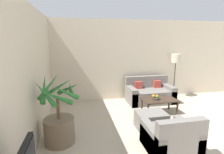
# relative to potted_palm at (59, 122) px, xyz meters

# --- Properties ---
(wall_back) EXTENTS (8.07, 0.06, 2.70)m
(wall_back) POSITION_rel_potted_palm_xyz_m (2.82, 2.41, 0.91)
(wall_back) COLOR beige
(wall_back) RESTS_ON ground_plane
(wall_left) EXTENTS (0.06, 7.77, 2.70)m
(wall_left) POSITION_rel_potted_palm_xyz_m (-0.45, -0.71, 0.91)
(wall_left) COLOR beige
(wall_left) RESTS_ON ground_plane
(potted_palm) EXTENTS (0.88, 0.89, 1.40)m
(potted_palm) POSITION_rel_potted_palm_xyz_m (0.00, 0.00, 0.00)
(potted_palm) COLOR brown
(potted_palm) RESTS_ON ground_plane
(sofa_loveseat) EXTENTS (1.50, 0.82, 0.83)m
(sofa_loveseat) POSITION_rel_potted_palm_xyz_m (2.73, 1.87, -0.16)
(sofa_loveseat) COLOR slate
(sofa_loveseat) RESTS_ON ground_plane
(floor_lamp) EXTENTS (0.31, 0.31, 1.57)m
(floor_lamp) POSITION_rel_potted_palm_xyz_m (3.73, 2.05, 0.89)
(floor_lamp) COLOR #2D2823
(floor_lamp) RESTS_ON ground_plane
(coffee_table) EXTENTS (0.95, 0.53, 0.41)m
(coffee_table) POSITION_rel_potted_palm_xyz_m (2.62, 0.93, -0.09)
(coffee_table) COLOR #38281E
(coffee_table) RESTS_ON ground_plane
(fruit_bowl) EXTENTS (0.23, 0.23, 0.05)m
(fruit_bowl) POSITION_rel_potted_palm_xyz_m (2.52, 0.96, -0.00)
(fruit_bowl) COLOR #42382D
(fruit_bowl) RESTS_ON coffee_table
(apple_red) EXTENTS (0.07, 0.07, 0.07)m
(apple_red) POSITION_rel_potted_palm_xyz_m (2.57, 1.00, 0.06)
(apple_red) COLOR red
(apple_red) RESTS_ON fruit_bowl
(apple_green) EXTENTS (0.08, 0.08, 0.08)m
(apple_green) POSITION_rel_potted_palm_xyz_m (2.54, 0.92, 0.06)
(apple_green) COLOR olive
(apple_green) RESTS_ON fruit_bowl
(orange_fruit) EXTENTS (0.09, 0.09, 0.09)m
(orange_fruit) POSITION_rel_potted_palm_xyz_m (2.46, 0.97, 0.07)
(orange_fruit) COLOR orange
(orange_fruit) RESTS_ON fruit_bowl
(armchair) EXTENTS (0.88, 0.82, 0.76)m
(armchair) POSITION_rel_potted_palm_xyz_m (2.04, -0.70, -0.19)
(armchair) COLOR slate
(armchair) RESTS_ON ground_plane
(ottoman) EXTENTS (0.67, 0.52, 0.40)m
(ottoman) POSITION_rel_potted_palm_xyz_m (2.03, 0.16, -0.24)
(ottoman) COLOR slate
(ottoman) RESTS_ON ground_plane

